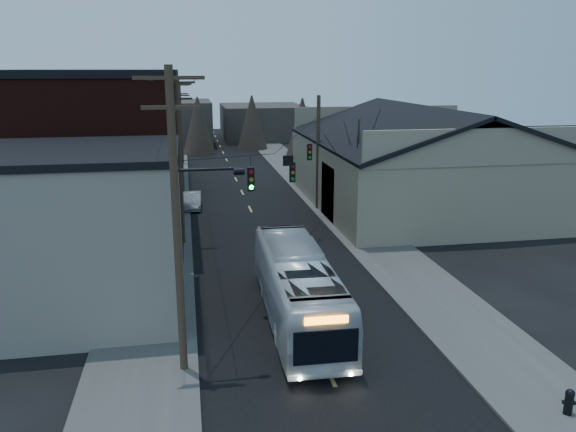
# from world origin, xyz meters

# --- Properties ---
(ground) EXTENTS (160.00, 160.00, 0.00)m
(ground) POSITION_xyz_m (0.00, 0.00, 0.00)
(ground) COLOR black
(ground) RESTS_ON ground
(road_surface) EXTENTS (9.00, 110.00, 0.02)m
(road_surface) POSITION_xyz_m (0.00, 30.00, 0.01)
(road_surface) COLOR black
(road_surface) RESTS_ON ground
(sidewalk_left) EXTENTS (4.00, 110.00, 0.12)m
(sidewalk_left) POSITION_xyz_m (-6.50, 30.00, 0.06)
(sidewalk_left) COLOR #474744
(sidewalk_left) RESTS_ON ground
(sidewalk_right) EXTENTS (4.00, 110.00, 0.12)m
(sidewalk_right) POSITION_xyz_m (6.50, 30.00, 0.06)
(sidewalk_right) COLOR #474744
(sidewalk_right) RESTS_ON ground
(building_clapboard) EXTENTS (8.00, 8.00, 7.00)m
(building_clapboard) POSITION_xyz_m (-9.00, 9.00, 3.50)
(building_clapboard) COLOR gray
(building_clapboard) RESTS_ON ground
(building_brick) EXTENTS (10.00, 12.00, 10.00)m
(building_brick) POSITION_xyz_m (-10.00, 20.00, 5.00)
(building_brick) COLOR black
(building_brick) RESTS_ON ground
(building_left_far) EXTENTS (9.00, 14.00, 7.00)m
(building_left_far) POSITION_xyz_m (-9.50, 36.00, 3.50)
(building_left_far) COLOR #332E29
(building_left_far) RESTS_ON ground
(warehouse) EXTENTS (16.16, 20.60, 7.73)m
(warehouse) POSITION_xyz_m (13.00, 25.00, 2.70)
(warehouse) COLOR gray
(warehouse) RESTS_ON ground
(building_far_left) EXTENTS (10.00, 12.00, 6.00)m
(building_far_left) POSITION_xyz_m (-6.00, 65.00, 3.00)
(building_far_left) COLOR #332E29
(building_far_left) RESTS_ON ground
(building_far_right) EXTENTS (12.00, 14.00, 5.00)m
(building_far_right) POSITION_xyz_m (7.00, 70.00, 2.50)
(building_far_right) COLOR #332E29
(building_far_right) RESTS_ON ground
(bare_tree) EXTENTS (0.40, 0.40, 7.20)m
(bare_tree) POSITION_xyz_m (6.50, 20.00, 3.60)
(bare_tree) COLOR black
(bare_tree) RESTS_ON ground
(utility_lines) EXTENTS (11.24, 45.28, 10.50)m
(utility_lines) POSITION_xyz_m (-3.11, 24.14, 4.95)
(utility_lines) COLOR #382B1E
(utility_lines) RESTS_ON ground
(bus) EXTENTS (2.78, 10.83, 3.00)m
(bus) POSITION_xyz_m (-0.24, 6.29, 1.50)
(bus) COLOR silver
(bus) RESTS_ON ground
(parked_car) EXTENTS (1.46, 3.79, 1.23)m
(parked_car) POSITION_xyz_m (-4.30, 27.04, 0.62)
(parked_car) COLOR #93959A
(parked_car) RESTS_ON ground
(fire_hydrant) EXTENTS (0.41, 0.29, 0.83)m
(fire_hydrant) POSITION_xyz_m (6.58, -1.87, 0.57)
(fire_hydrant) COLOR black
(fire_hydrant) RESTS_ON sidewalk_right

